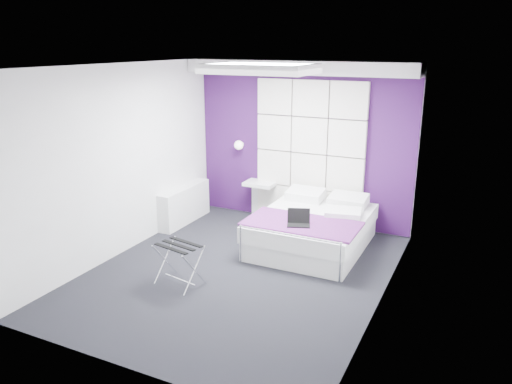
% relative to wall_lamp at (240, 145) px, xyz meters
% --- Properties ---
extents(floor, '(4.40, 4.40, 0.00)m').
position_rel_wall_lamp_xyz_m(floor, '(1.05, -2.06, -1.22)').
color(floor, black).
rests_on(floor, ground).
extents(ceiling, '(4.40, 4.40, 0.00)m').
position_rel_wall_lamp_xyz_m(ceiling, '(1.05, -2.06, 1.38)').
color(ceiling, white).
rests_on(ceiling, wall_back).
extents(wall_back, '(3.60, 0.00, 3.60)m').
position_rel_wall_lamp_xyz_m(wall_back, '(1.05, 0.14, 0.08)').
color(wall_back, silver).
rests_on(wall_back, floor).
extents(wall_left, '(0.00, 4.40, 4.40)m').
position_rel_wall_lamp_xyz_m(wall_left, '(-0.75, -2.06, 0.08)').
color(wall_left, silver).
rests_on(wall_left, floor).
extents(wall_right, '(0.00, 4.40, 4.40)m').
position_rel_wall_lamp_xyz_m(wall_right, '(2.85, -2.06, 0.08)').
color(wall_right, silver).
rests_on(wall_right, floor).
extents(accent_wall, '(3.58, 0.02, 2.58)m').
position_rel_wall_lamp_xyz_m(accent_wall, '(1.05, 0.13, 0.08)').
color(accent_wall, '#351045').
rests_on(accent_wall, wall_back).
extents(soffit, '(3.58, 0.50, 0.20)m').
position_rel_wall_lamp_xyz_m(soffit, '(1.05, -0.11, 1.28)').
color(soffit, white).
rests_on(soffit, wall_back).
extents(headboard, '(1.80, 0.08, 2.30)m').
position_rel_wall_lamp_xyz_m(headboard, '(1.20, 0.08, -0.05)').
color(headboard, silver).
rests_on(headboard, wall_back).
extents(skylight, '(1.36, 0.86, 0.12)m').
position_rel_wall_lamp_xyz_m(skylight, '(1.05, -1.46, 1.33)').
color(skylight, white).
rests_on(skylight, ceiling).
extents(wall_lamp, '(0.15, 0.15, 0.15)m').
position_rel_wall_lamp_xyz_m(wall_lamp, '(0.00, 0.00, 0.00)').
color(wall_lamp, white).
rests_on(wall_lamp, wall_back).
extents(radiator, '(0.22, 1.20, 0.60)m').
position_rel_wall_lamp_xyz_m(radiator, '(-0.64, -0.76, -0.92)').
color(radiator, white).
rests_on(radiator, floor).
extents(bed, '(1.54, 1.85, 0.66)m').
position_rel_wall_lamp_xyz_m(bed, '(1.61, -0.85, -0.95)').
color(bed, white).
rests_on(bed, floor).
extents(nightstand, '(0.50, 0.39, 0.06)m').
position_rel_wall_lamp_xyz_m(nightstand, '(0.40, -0.04, -0.61)').
color(nightstand, white).
rests_on(nightstand, wall_back).
extents(luggage_rack, '(0.53, 0.39, 0.52)m').
position_rel_wall_lamp_xyz_m(luggage_rack, '(0.54, -2.65, -0.96)').
color(luggage_rack, silver).
rests_on(luggage_rack, floor).
extents(laptop, '(0.30, 0.22, 0.22)m').
position_rel_wall_lamp_xyz_m(laptop, '(1.61, -1.38, -0.65)').
color(laptop, black).
rests_on(laptop, bed).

